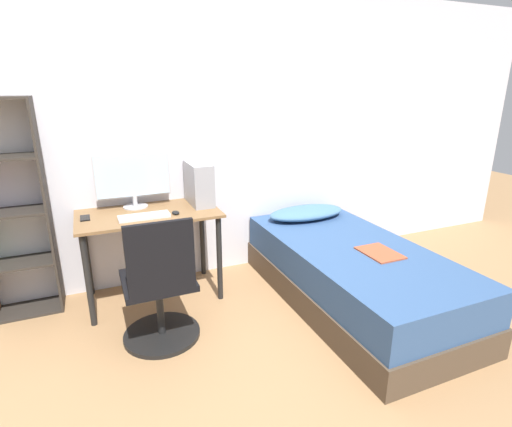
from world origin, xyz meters
TOP-DOWN VIEW (x-y plane):
  - ground_plane at (0.00, 0.00)m, footprint 14.00×14.00m
  - wall_back at (0.00, 1.41)m, footprint 8.00×0.05m
  - desk at (-0.27, 1.09)m, footprint 1.08×0.60m
  - office_chair at (-0.32, 0.44)m, footprint 0.53×0.53m
  - bed at (1.19, 0.38)m, footprint 0.99×2.02m
  - pillow at (1.19, 1.13)m, footprint 0.75×0.36m
  - magazine at (1.27, 0.18)m, footprint 0.24×0.32m
  - monitor at (-0.34, 1.28)m, footprint 0.59×0.20m
  - keyboard at (-0.31, 0.97)m, footprint 0.38×0.14m
  - pc_tower at (0.17, 1.18)m, footprint 0.16×0.38m
  - mouse at (-0.08, 0.97)m, footprint 0.06×0.09m
  - phone at (-0.73, 1.12)m, footprint 0.07×0.14m

SIDE VIEW (x-z plane):
  - ground_plane at x=0.00m, z-range 0.00..0.00m
  - bed at x=1.19m, z-range 0.00..0.48m
  - office_chair at x=-0.32m, z-range -0.11..0.81m
  - magazine at x=1.27m, z-range 0.48..0.50m
  - pillow at x=1.19m, z-range 0.48..0.59m
  - desk at x=-0.27m, z-range 0.25..0.99m
  - phone at x=-0.73m, z-range 0.73..0.74m
  - keyboard at x=-0.31m, z-range 0.73..0.75m
  - mouse at x=-0.08m, z-range 0.73..0.75m
  - pc_tower at x=0.17m, z-range 0.73..1.08m
  - monitor at x=-0.34m, z-range 0.76..1.20m
  - wall_back at x=0.00m, z-range 0.00..2.50m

